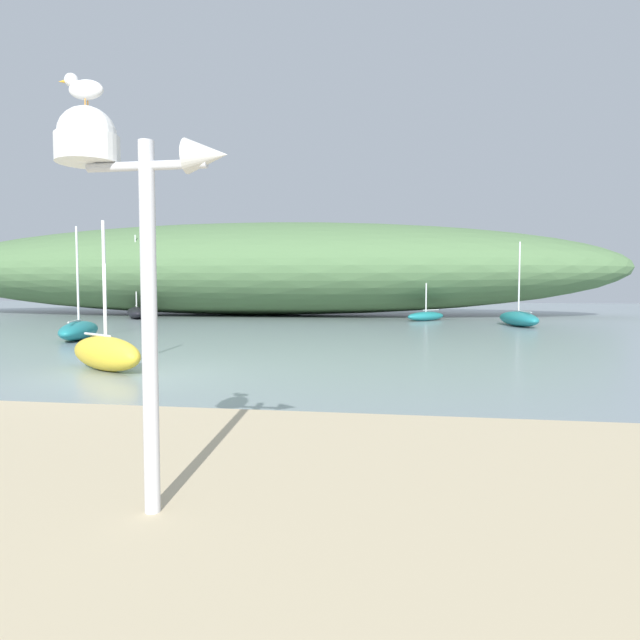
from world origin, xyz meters
TOP-DOWN VIEW (x-y plane):
  - ground_plane at (0.00, 0.00)m, footprint 120.00×120.00m
  - distant_hill at (-4.97, 27.25)m, footprint 50.83×14.38m
  - mast_structure at (3.84, -7.09)m, footprint 1.34×0.47m
  - seagull_on_radar at (3.61, -7.09)m, footprint 0.36×0.14m
  - sailboat_mid_channel at (-6.00, 7.76)m, footprint 2.15×3.76m
  - sailboat_near_shore at (11.59, 17.73)m, footprint 1.91×4.37m
  - sailboat_off_point at (-10.64, 21.20)m, footprint 3.00×4.06m
  - sailboat_far_left at (-0.90, 0.86)m, footprint 2.80×2.24m
  - sailboat_west_reach at (7.16, 21.43)m, footprint 2.61×2.62m

SIDE VIEW (x-z plane):
  - ground_plane at x=0.00m, z-range 0.00..0.00m
  - sailboat_west_reach at x=7.16m, z-range -1.35..1.93m
  - sailboat_mid_channel at x=-6.00m, z-range -1.74..2.45m
  - sailboat_near_shore at x=11.59m, z-range -1.73..2.48m
  - sailboat_off_point at x=-10.64m, z-range -2.21..2.98m
  - sailboat_far_left at x=-0.90m, z-range -1.33..2.16m
  - mast_structure at x=3.84m, z-range 1.18..4.29m
  - distant_hill at x=-4.97m, z-range 0.00..6.43m
  - seagull_on_radar at x=3.61m, z-range 3.33..3.57m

